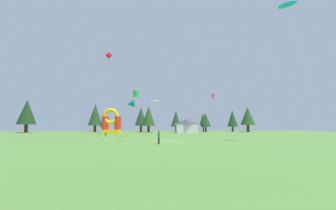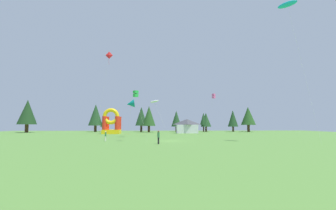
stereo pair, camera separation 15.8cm
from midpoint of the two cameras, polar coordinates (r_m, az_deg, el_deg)
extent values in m
plane|color=#548438|center=(37.91, 0.51, -8.69)|extent=(120.00, 120.00, 0.00)
cube|color=green|center=(37.11, -7.91, 2.31)|extent=(0.88, 0.88, 0.44)
cube|color=green|center=(37.18, -7.90, 3.12)|extent=(0.88, 0.88, 0.44)
cylinder|color=silver|center=(37.54, -6.49, -3.05)|extent=(1.83, 1.53, 7.41)
pyramid|color=red|center=(64.75, -14.23, 11.60)|extent=(1.40, 0.32, 1.40)
cylinder|color=red|center=(64.52, -14.23, 10.53)|extent=(0.04, 0.04, 2.44)
cylinder|color=silver|center=(64.94, -15.71, 2.28)|extent=(3.79, 3.67, 20.64)
ellipsoid|color=white|center=(52.36, -3.40, 0.88)|extent=(1.99, 0.80, 0.95)
cylinder|color=silver|center=(52.12, -1.67, -3.35)|extent=(3.18, 0.07, 7.73)
cone|color=#0C7F7A|center=(49.12, -9.17, 0.30)|extent=(1.96, 1.90, 1.90)
cylinder|color=silver|center=(49.93, -9.24, -3.73)|extent=(0.26, 1.95, 6.87)
ellipsoid|color=#19B7CC|center=(41.94, 26.85, 20.88)|extent=(2.68, 2.77, 0.91)
cylinder|color=silver|center=(38.30, 29.90, 7.32)|extent=(2.37, 2.54, 20.41)
cube|color=#EA599E|center=(62.34, 10.88, 1.85)|extent=(0.94, 0.94, 0.54)
cube|color=#EA599E|center=(62.41, 10.87, 2.44)|extent=(0.94, 0.94, 0.54)
cylinder|color=silver|center=(62.95, 9.78, -2.49)|extent=(2.06, 2.48, 9.98)
cylinder|color=silver|center=(38.65, -14.96, -7.89)|extent=(0.13, 0.13, 0.77)
cylinder|color=silver|center=(38.51, -15.03, -7.90)|extent=(0.13, 0.13, 0.77)
cylinder|color=#33723F|center=(38.55, -14.97, -6.87)|extent=(0.30, 0.30, 0.61)
sphere|color=beige|center=(38.53, -14.96, -6.26)|extent=(0.21, 0.21, 0.21)
cylinder|color=black|center=(31.86, -2.48, -8.67)|extent=(0.18, 0.18, 0.88)
cylinder|color=black|center=(32.00, -2.30, -8.65)|extent=(0.18, 0.18, 0.88)
cylinder|color=#33723F|center=(31.88, -2.38, -7.25)|extent=(0.43, 0.43, 0.69)
sphere|color=brown|center=(31.86, -2.38, -6.41)|extent=(0.24, 0.24, 0.24)
cube|color=yellow|center=(67.75, -13.60, -6.31)|extent=(4.70, 4.52, 1.14)
cylinder|color=red|center=(66.46, -15.28, -4.24)|extent=(1.27, 1.27, 3.67)
cylinder|color=red|center=(65.82, -12.35, -4.29)|extent=(1.27, 1.27, 3.67)
cylinder|color=red|center=(69.65, -14.71, -4.26)|extent=(1.27, 1.27, 3.67)
cylinder|color=red|center=(69.03, -11.91, -4.31)|extent=(1.27, 1.27, 3.67)
torus|color=yellow|center=(66.15, -13.79, -2.68)|extent=(4.45, 1.01, 4.45)
cube|color=silver|center=(70.40, 4.49, -5.79)|extent=(6.16, 3.62, 2.53)
pyramid|color=#3F3F47|center=(70.39, 4.48, -4.09)|extent=(6.16, 3.62, 1.66)
cylinder|color=#4C331E|center=(88.65, -31.21, -4.88)|extent=(1.05, 1.05, 2.59)
cone|color=#193819|center=(88.73, -31.07, -1.47)|extent=(5.84, 5.84, 7.98)
cylinder|color=#4C331E|center=(86.08, -17.35, -5.50)|extent=(0.88, 0.88, 2.20)
cone|color=#1E4221|center=(86.13, -17.27, -2.28)|extent=(4.91, 4.91, 7.50)
cylinder|color=#4C331E|center=(85.06, -15.41, -5.73)|extent=(0.45, 0.45, 1.67)
cone|color=#234C1E|center=(85.05, -15.36, -3.76)|extent=(2.53, 2.53, 4.20)
cylinder|color=#4C331E|center=(83.17, -6.65, -5.72)|extent=(0.74, 0.74, 2.18)
cone|color=#1E4221|center=(83.21, -6.62, -2.72)|extent=(4.13, 4.13, 6.55)
cylinder|color=#4C331E|center=(79.30, -4.79, -5.82)|extent=(0.80, 0.80, 2.09)
cone|color=#234C1E|center=(79.33, -4.77, -2.66)|extent=(4.44, 4.44, 6.67)
cylinder|color=#4C331E|center=(83.25, 1.89, -5.86)|extent=(0.63, 0.63, 1.85)
cone|color=#1E4221|center=(83.25, 1.88, -3.32)|extent=(3.52, 3.52, 5.56)
cylinder|color=#4C331E|center=(83.56, 8.48, -5.63)|extent=(0.45, 0.45, 2.38)
cone|color=#1E4221|center=(83.57, 8.45, -3.34)|extent=(2.49, 2.49, 4.31)
cylinder|color=#4C331E|center=(83.80, 9.07, -5.82)|extent=(0.66, 0.66, 1.79)
cone|color=#1E4221|center=(83.79, 9.04, -3.55)|extent=(3.65, 3.65, 4.85)
cylinder|color=#4C331E|center=(87.39, 15.35, -5.66)|extent=(0.65, 0.65, 1.80)
cone|color=#1E4221|center=(87.40, 15.30, -3.13)|extent=(3.61, 3.61, 5.92)
cylinder|color=#4C331E|center=(87.45, 18.77, -5.38)|extent=(0.90, 0.90, 2.42)
cone|color=#234C1E|center=(87.48, 18.70, -2.51)|extent=(5.00, 5.00, 6.35)
camera|label=1|loc=(0.08, -90.10, 0.01)|focal=25.15mm
camera|label=2|loc=(0.08, 89.90, -0.01)|focal=25.15mm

